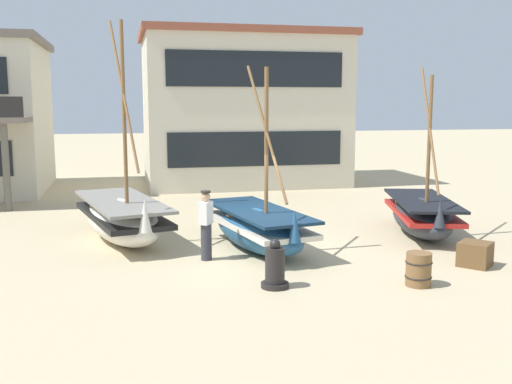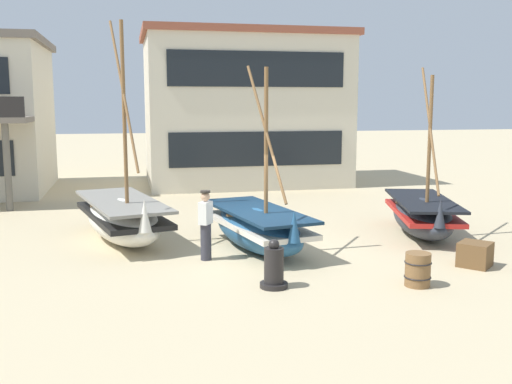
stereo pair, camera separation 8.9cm
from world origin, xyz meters
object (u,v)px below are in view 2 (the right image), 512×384
object	(u,v)px
capstan_winch	(274,268)
harbor_building_main	(244,109)
fishing_boat_centre_large	(258,227)
fisherman_by_hull	(206,226)
cargo_crate	(475,254)
wooden_barrel	(418,270)
fishing_boat_near_left	(123,218)
fishing_boat_far_right	(422,215)

from	to	relation	value
capstan_winch	harbor_building_main	world-z (taller)	harbor_building_main
fishing_boat_centre_large	capstan_winch	xyz separation A→B (m)	(-0.36, -3.16, -0.18)
fisherman_by_hull	cargo_crate	xyz separation A→B (m)	(5.99, -1.90, -0.55)
fisherman_by_hull	wooden_barrel	world-z (taller)	fisherman_by_hull
cargo_crate	fishing_boat_near_left	bearing A→B (deg)	150.91
capstan_winch	harbor_building_main	bearing A→B (deg)	80.92
fishing_boat_centre_large	harbor_building_main	xyz separation A→B (m)	(2.18, 12.74, 2.87)
harbor_building_main	fishing_boat_far_right	bearing A→B (deg)	-77.00
fishing_boat_near_left	capstan_winch	size ratio (longest dim) A/B	5.88
fishing_boat_centre_large	harbor_building_main	size ratio (longest dim) A/B	0.51
wooden_barrel	capstan_winch	bearing A→B (deg)	169.45
cargo_crate	harbor_building_main	bearing A→B (deg)	98.81
fishing_boat_far_right	fisherman_by_hull	world-z (taller)	fishing_boat_far_right
wooden_barrel	harbor_building_main	size ratio (longest dim) A/B	0.08
fisherman_by_hull	wooden_barrel	distance (m)	5.00
fishing_boat_near_left	fisherman_by_hull	xyz separation A→B (m)	(1.96, -2.52, 0.20)
fishing_boat_near_left	cargo_crate	distance (m)	9.10
cargo_crate	fishing_boat_far_right	bearing A→B (deg)	82.97
fishing_boat_near_left	harbor_building_main	bearing A→B (deg)	63.03
harbor_building_main	capstan_winch	bearing A→B (deg)	-99.08
fisherman_by_hull	capstan_winch	distance (m)	2.70
fisherman_by_hull	cargo_crate	world-z (taller)	fisherman_by_hull
harbor_building_main	fisherman_by_hull	bearing A→B (deg)	-105.02
fishing_boat_centre_large	harbor_building_main	bearing A→B (deg)	80.30
harbor_building_main	cargo_crate	bearing A→B (deg)	-81.19
cargo_crate	fisherman_by_hull	bearing A→B (deg)	162.40
fishing_boat_centre_large	fishing_boat_far_right	size ratio (longest dim) A/B	0.99
capstan_winch	wooden_barrel	bearing A→B (deg)	-10.55
wooden_barrel	fishing_boat_far_right	bearing A→B (deg)	61.14
fishing_boat_centre_large	fisherman_by_hull	xyz separation A→B (m)	(-1.43, -0.72, 0.25)
fishing_boat_centre_large	fishing_boat_far_right	world-z (taller)	fishing_boat_far_right
fishing_boat_near_left	cargo_crate	size ratio (longest dim) A/B	8.80
wooden_barrel	cargo_crate	bearing A→B (deg)	28.36
fishing_boat_near_left	cargo_crate	world-z (taller)	fishing_boat_near_left
fishing_boat_centre_large	wooden_barrel	xyz separation A→B (m)	(2.55, -3.70, -0.24)
wooden_barrel	cargo_crate	distance (m)	2.28
wooden_barrel	fishing_boat_near_left	bearing A→B (deg)	137.20
capstan_winch	cargo_crate	distance (m)	4.95
fishing_boat_far_right	fisherman_by_hull	bearing A→B (deg)	-167.72
wooden_barrel	harbor_building_main	world-z (taller)	harbor_building_main
fishing_boat_near_left	capstan_winch	world-z (taller)	fishing_boat_near_left
harbor_building_main	fishing_boat_near_left	bearing A→B (deg)	-116.97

